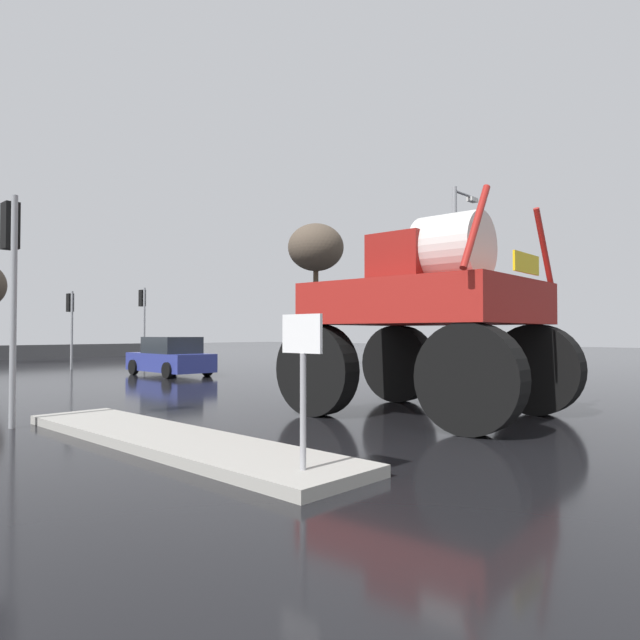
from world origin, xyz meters
TOP-DOWN VIEW (x-y plane):
  - ground_plane at (0.00, 18.00)m, footprint 120.00×120.00m
  - median_island at (-4.93, 6.92)m, footprint 1.46×7.11m
  - lane_arrow_sign at (-5.07, 3.94)m, footprint 0.07×0.60m
  - oversize_sprayer at (0.32, 5.73)m, footprint 4.17×5.36m
  - sedan_ahead at (2.45, 18.92)m, footprint 2.00×4.16m
  - traffic_signal_near_left at (-6.06, 10.35)m, footprint 0.24×0.54m
  - traffic_signal_near_right at (5.22, 10.36)m, footprint 0.24×0.54m
  - traffic_signal_far_left at (1.26, 25.47)m, footprint 0.24×0.55m
  - traffic_signal_far_right at (4.87, 25.47)m, footprint 0.24×0.55m
  - streetlight_near_right at (9.02, 10.04)m, footprint 1.70×0.24m
  - bare_tree_right at (10.51, 18.73)m, footprint 2.78×2.78m

SIDE VIEW (x-z plane):
  - ground_plane at x=0.00m, z-range 0.00..0.00m
  - median_island at x=-4.93m, z-range 0.00..0.15m
  - sedan_ahead at x=2.45m, z-range -0.05..1.47m
  - lane_arrow_sign at x=-5.07m, z-range 0.48..2.22m
  - oversize_sprayer at x=0.32m, z-range -0.02..4.19m
  - traffic_signal_near_right at x=5.22m, z-range 0.80..4.29m
  - traffic_signal_far_left at x=1.26m, z-range 0.82..4.41m
  - traffic_signal_far_right at x=4.87m, z-range 0.91..4.86m
  - traffic_signal_near_left at x=-6.06m, z-range 0.95..5.07m
  - streetlight_near_right at x=9.02m, z-range 0.42..7.51m
  - bare_tree_right at x=10.51m, z-range 2.31..9.43m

